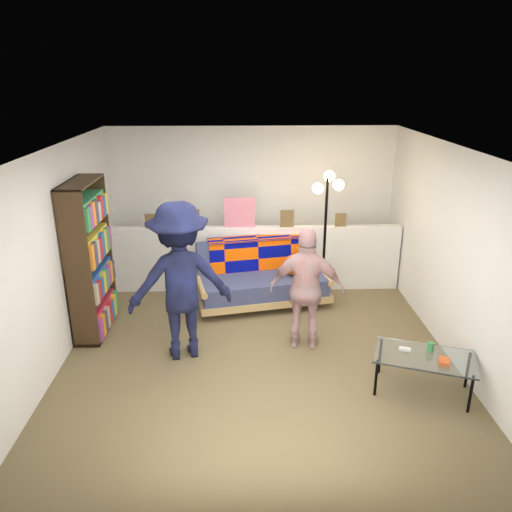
{
  "coord_description": "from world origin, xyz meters",
  "views": [
    {
      "loc": [
        -0.17,
        -5.32,
        3.14
      ],
      "look_at": [
        0.0,
        0.4,
        1.05
      ],
      "focal_mm": 35.0,
      "sensor_mm": 36.0,
      "label": 1
    }
  ],
  "objects_px": {
    "futon_sofa": "(262,278)",
    "floor_lamp": "(327,211)",
    "bookshelf": "(89,264)",
    "coffee_table": "(425,358)",
    "person_right": "(307,289)",
    "person_left": "(180,282)"
  },
  "relations": [
    {
      "from": "bookshelf",
      "to": "floor_lamp",
      "type": "xyz_separation_m",
      "value": [
        3.1,
        0.83,
        0.43
      ]
    },
    {
      "from": "futon_sofa",
      "to": "bookshelf",
      "type": "xyz_separation_m",
      "value": [
        -2.2,
        -0.76,
        0.54
      ]
    },
    {
      "from": "bookshelf",
      "to": "person_right",
      "type": "bearing_deg",
      "value": -10.67
    },
    {
      "from": "bookshelf",
      "to": "coffee_table",
      "type": "distance_m",
      "value": 4.1
    },
    {
      "from": "bookshelf",
      "to": "coffee_table",
      "type": "xyz_separation_m",
      "value": [
        3.78,
        -1.48,
        -0.52
      ]
    },
    {
      "from": "futon_sofa",
      "to": "coffee_table",
      "type": "distance_m",
      "value": 2.74
    },
    {
      "from": "bookshelf",
      "to": "person_left",
      "type": "bearing_deg",
      "value": -28.01
    },
    {
      "from": "bookshelf",
      "to": "person_left",
      "type": "distance_m",
      "value": 1.36
    },
    {
      "from": "coffee_table",
      "to": "floor_lamp",
      "type": "relative_size",
      "value": 0.6
    },
    {
      "from": "bookshelf",
      "to": "coffee_table",
      "type": "height_order",
      "value": "bookshelf"
    },
    {
      "from": "person_right",
      "to": "bookshelf",
      "type": "bearing_deg",
      "value": -1.13
    },
    {
      "from": "coffee_table",
      "to": "person_left",
      "type": "relative_size",
      "value": 0.61
    },
    {
      "from": "person_left",
      "to": "floor_lamp",
      "type": "bearing_deg",
      "value": -156.3
    },
    {
      "from": "futon_sofa",
      "to": "person_left",
      "type": "xyz_separation_m",
      "value": [
        -1.0,
        -1.4,
        0.55
      ]
    },
    {
      "from": "floor_lamp",
      "to": "person_right",
      "type": "height_order",
      "value": "floor_lamp"
    },
    {
      "from": "futon_sofa",
      "to": "floor_lamp",
      "type": "height_order",
      "value": "floor_lamp"
    },
    {
      "from": "coffee_table",
      "to": "bookshelf",
      "type": "bearing_deg",
      "value": 158.61
    },
    {
      "from": "futon_sofa",
      "to": "floor_lamp",
      "type": "relative_size",
      "value": 1.06
    },
    {
      "from": "bookshelf",
      "to": "futon_sofa",
      "type": "bearing_deg",
      "value": 18.94
    },
    {
      "from": "coffee_table",
      "to": "floor_lamp",
      "type": "distance_m",
      "value": 2.59
    },
    {
      "from": "coffee_table",
      "to": "floor_lamp",
      "type": "xyz_separation_m",
      "value": [
        -0.68,
        2.32,
        0.95
      ]
    },
    {
      "from": "coffee_table",
      "to": "person_right",
      "type": "bearing_deg",
      "value": 138.63
    }
  ]
}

